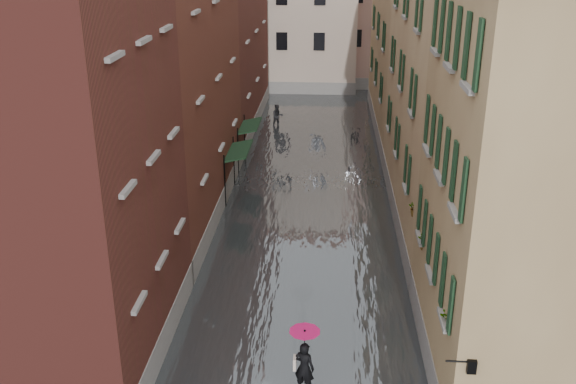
% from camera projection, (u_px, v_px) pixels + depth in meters
% --- Properties ---
extents(ground, '(120.00, 120.00, 0.00)m').
position_uv_depth(ground, '(297.00, 324.00, 21.85)').
color(ground, '#58585B').
rests_on(ground, ground).
extents(floodwater, '(10.00, 60.00, 0.20)m').
position_uv_depth(floodwater, '(310.00, 185.00, 33.86)').
color(floodwater, '#44494C').
rests_on(floodwater, ground).
extents(building_left_near, '(6.00, 8.00, 13.00)m').
position_uv_depth(building_left_near, '(46.00, 158.00, 18.01)').
color(building_left_near, maroon).
rests_on(building_left_near, ground).
extents(building_left_mid, '(6.00, 14.00, 12.50)m').
position_uv_depth(building_left_mid, '(150.00, 84.00, 28.30)').
color(building_left_mid, '#55271B').
rests_on(building_left_mid, ground).
extents(building_left_far, '(6.00, 16.00, 14.00)m').
position_uv_depth(building_left_far, '(210.00, 24.00, 41.93)').
color(building_left_far, maroon).
rests_on(building_left_far, ground).
extents(building_right_near, '(6.00, 8.00, 11.50)m').
position_uv_depth(building_right_near, '(551.00, 195.00, 17.44)').
color(building_right_near, olive).
rests_on(building_right_near, ground).
extents(building_right_mid, '(6.00, 14.00, 13.00)m').
position_uv_depth(building_right_mid, '(473.00, 82.00, 27.36)').
color(building_right_mid, tan).
rests_on(building_right_mid, ground).
extents(building_right_far, '(6.00, 16.00, 11.50)m').
position_uv_depth(building_right_far, '(425.00, 45.00, 41.54)').
color(building_right_far, olive).
rests_on(building_right_far, ground).
extents(building_end_cream, '(12.00, 9.00, 13.00)m').
position_uv_depth(building_end_cream, '(286.00, 9.00, 54.85)').
color(building_end_cream, '#B29E8D').
rests_on(building_end_cream, ground).
extents(building_end_pink, '(10.00, 9.00, 12.00)m').
position_uv_depth(building_end_pink, '(389.00, 14.00, 56.34)').
color(building_end_pink, tan).
rests_on(building_end_pink, ground).
extents(awning_near, '(1.09, 3.05, 2.80)m').
position_uv_depth(awning_near, '(238.00, 152.00, 31.40)').
color(awning_near, black).
rests_on(awning_near, ground).
extents(awning_far, '(1.09, 2.84, 2.80)m').
position_uv_depth(awning_far, '(249.00, 127.00, 35.54)').
color(awning_far, black).
rests_on(awning_far, ground).
extents(wall_lantern, '(0.71, 0.22, 0.35)m').
position_uv_depth(wall_lantern, '(470.00, 365.00, 14.91)').
color(wall_lantern, black).
rests_on(wall_lantern, ground).
extents(window_planters, '(0.59, 8.02, 0.84)m').
position_uv_depth(window_planters, '(430.00, 241.00, 19.85)').
color(window_planters, '#9C5833').
rests_on(window_planters, ground).
extents(pedestrian_main, '(0.89, 0.89, 2.06)m').
position_uv_depth(pedestrian_main, '(304.00, 356.00, 18.16)').
color(pedestrian_main, black).
rests_on(pedestrian_main, ground).
extents(pedestrian_far, '(0.96, 0.85, 1.64)m').
position_uv_depth(pedestrian_far, '(277.00, 116.00, 43.97)').
color(pedestrian_far, black).
rests_on(pedestrian_far, ground).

